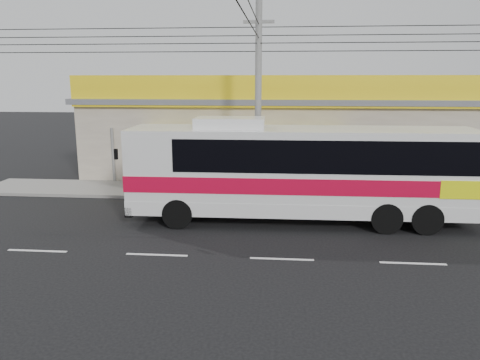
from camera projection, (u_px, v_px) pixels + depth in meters
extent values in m
plane|color=black|center=(282.00, 233.00, 17.07)|extent=(120.00, 120.00, 0.00)
cube|color=gray|center=(282.00, 192.00, 22.89)|extent=(30.00, 3.20, 0.15)
cube|color=#9F9280|center=(283.00, 137.00, 27.91)|extent=(22.00, 8.00, 4.20)
cube|color=#56585E|center=(284.00, 99.00, 27.43)|extent=(22.60, 8.60, 0.30)
cube|color=yellow|center=(284.00, 92.00, 23.31)|extent=(22.00, 0.24, 1.60)
cube|color=#BA0A0C|center=(244.00, 91.00, 23.45)|extent=(9.00, 0.10, 1.20)
cube|color=#1E7915|center=(418.00, 92.00, 22.71)|extent=(2.40, 0.10, 1.10)
cube|color=navy|center=(476.00, 92.00, 22.48)|extent=(2.20, 0.10, 1.10)
cube|color=#BA0A0C|center=(109.00, 91.00, 24.06)|extent=(3.00, 0.10, 1.10)
cube|color=yellow|center=(244.00, 130.00, 23.71)|extent=(10.00, 1.20, 0.37)
cube|color=silver|center=(301.00, 170.00, 18.09)|extent=(13.21, 2.92, 3.18)
cube|color=red|center=(300.00, 179.00, 18.17)|extent=(13.25, 2.96, 0.60)
cube|color=#E1E90C|center=(452.00, 182.00, 17.75)|extent=(1.79, 2.83, 0.66)
cube|color=black|center=(321.00, 152.00, 17.88)|extent=(11.02, 2.93, 1.21)
cube|color=black|center=(136.00, 155.00, 18.46)|extent=(0.21, 2.42, 1.65)
cube|color=silver|center=(230.00, 123.00, 17.91)|extent=(2.66, 1.57, 0.40)
cylinder|color=black|center=(178.00, 214.00, 17.54)|extent=(1.15, 0.37, 1.14)
cylinder|color=black|center=(190.00, 197.00, 19.96)|extent=(1.15, 0.37, 1.14)
cylinder|color=black|center=(427.00, 219.00, 16.87)|extent=(1.15, 0.37, 1.14)
cylinder|color=black|center=(408.00, 201.00, 19.29)|extent=(1.15, 0.37, 1.14)
imported|color=maroon|center=(166.00, 175.00, 23.91)|extent=(2.25, 1.21, 1.12)
imported|color=black|center=(151.00, 177.00, 23.39)|extent=(1.86, 0.72, 1.09)
cylinder|color=slate|center=(258.00, 106.00, 20.33)|extent=(0.28, 0.28, 8.74)
cube|color=slate|center=(259.00, 22.00, 19.58)|extent=(1.31, 0.13, 0.13)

